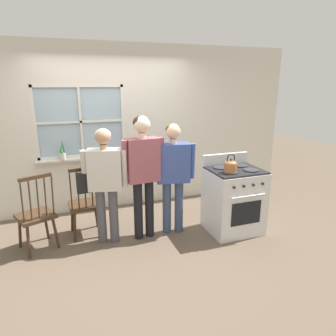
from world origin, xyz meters
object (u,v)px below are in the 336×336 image
Objects in this scene: person_adult_right at (173,168)px; potted_plant at (62,153)px; chair_near_wall at (36,216)px; person_elderly_left at (105,176)px; stove at (233,199)px; handbag at (85,182)px; chair_by_window at (85,205)px; person_teen_center at (143,165)px; kettle at (231,166)px.

person_adult_right is 1.83m from potted_plant.
person_elderly_left is (0.88, -0.12, 0.47)m from chair_near_wall.
stove is 3.53× the size of handbag.
chair_by_window is 0.67× the size of person_elderly_left.
person_teen_center is (1.37, -0.16, 0.58)m from chair_near_wall.
stove is (1.76, -0.27, -0.46)m from person_elderly_left.
kettle is (1.86, -0.69, 0.57)m from chair_by_window.
chair_near_wall is at bearing -110.77° from potted_plant.
person_adult_right reaches higher than stove.
person_teen_center is 6.82× the size of kettle.
potted_plant reaches higher than stove.
person_teen_center is at bearing 153.00° from chair_by_window.
person_teen_center is 5.22× the size of potted_plant.
kettle is (-0.16, -0.13, 0.55)m from stove.
person_adult_right is at bearing 151.41° from kettle.
chair_near_wall is 0.67× the size of person_elderly_left.
chair_near_wall is (-0.61, -0.17, 0.00)m from chair_by_window.
handbag is at bearing -178.29° from person_elderly_left.
potted_plant is at bearing -133.33° from chair_near_wall.
handbag is at bearing 170.75° from stove.
person_teen_center is at bearing -49.85° from potted_plant.
person_teen_center is at bearing 161.75° from kettle.
person_elderly_left is at bearing 170.14° from person_teen_center.
stove is at bearing -15.77° from person_teen_center.
kettle is (1.59, -0.40, 0.09)m from person_elderly_left.
person_teen_center is 0.77m from handbag.
chair_near_wall is 2.66m from stove.
chair_near_wall is at bearing 11.95° from chair_by_window.
kettle reaches higher than handbag.
person_teen_center reaches higher than potted_plant.
person_teen_center reaches higher than person_adult_right.
chair_by_window is 2.10m from stove.
potted_plant is at bearing -78.24° from chair_by_window.
stove is (1.27, -0.23, -0.56)m from person_teen_center.
potted_plant is (-0.98, 1.17, -0.02)m from person_teen_center.
handbag is at bearing -77.16° from potted_plant.
stove is at bearing -9.25° from handbag.
chair_by_window is 1.32m from person_adult_right.
handbag is (0.24, -1.07, -0.16)m from potted_plant.
person_adult_right is at bearing 164.21° from stove.
person_teen_center is at bearing 9.83° from person_elderly_left.
kettle reaches higher than chair_near_wall.
chair_by_window is at bearing 159.60° from kettle.
handbag is (-0.25, 0.06, -0.07)m from person_elderly_left.
handbag is at bearing -173.83° from person_adult_right.
potted_plant is at bearing 124.77° from person_teen_center.
chair_by_window is 3.36× the size of handbag.
person_adult_right is at bearing 161.19° from chair_by_window.
kettle reaches higher than chair_by_window.
potted_plant is at bearing 151.07° from person_adult_right.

